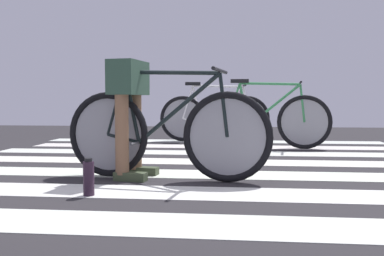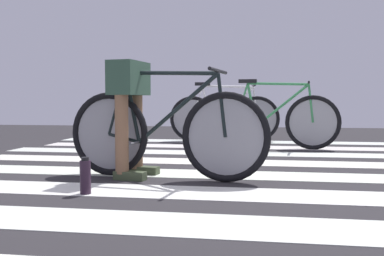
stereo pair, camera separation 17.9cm
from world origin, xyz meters
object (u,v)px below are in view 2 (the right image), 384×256
object	(u,v)px
bicycle_2_of_3	(273,120)
bicycle_1_of_3	(164,132)
bicycle_3_of_3	(224,117)
water_bottle	(85,177)
cyclist_1_of_3	(130,103)

from	to	relation	value
bicycle_2_of_3	bicycle_1_of_3	bearing A→B (deg)	-105.27
bicycle_2_of_3	bicycle_3_of_3	distance (m)	1.19
bicycle_2_of_3	water_bottle	bearing A→B (deg)	-107.53
cyclist_1_of_3	water_bottle	world-z (taller)	cyclist_1_of_3
bicycle_2_of_3	water_bottle	xyz separation A→B (m)	(-1.38, -3.08, -0.26)
bicycle_2_of_3	water_bottle	size ratio (longest dim) A/B	6.73
cyclist_1_of_3	bicycle_2_of_3	xyz separation A→B (m)	(1.27, 2.37, -0.24)
cyclist_1_of_3	bicycle_2_of_3	size ratio (longest dim) A/B	0.56
bicycle_1_of_3	bicycle_3_of_3	xyz separation A→B (m)	(0.24, 3.35, 0.00)
bicycle_1_of_3	water_bottle	distance (m)	0.82
cyclist_1_of_3	water_bottle	size ratio (longest dim) A/B	3.77
cyclist_1_of_3	bicycle_2_of_3	bearing A→B (deg)	70.64
bicycle_1_of_3	bicycle_3_of_3	world-z (taller)	same
bicycle_1_of_3	bicycle_2_of_3	size ratio (longest dim) A/B	1.00
cyclist_1_of_3	bicycle_3_of_3	size ratio (longest dim) A/B	0.56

